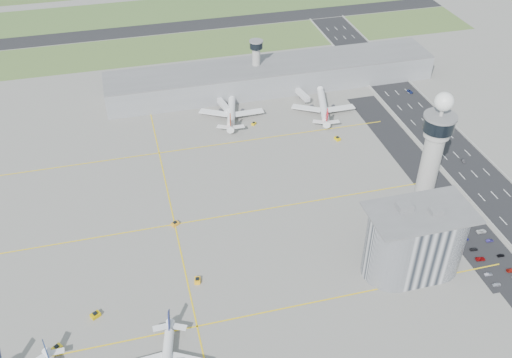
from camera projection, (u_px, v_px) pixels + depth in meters
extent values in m
plane|color=gray|center=(276.00, 254.00, 247.17)|extent=(1000.00, 1000.00, 0.00)
cube|color=#4A642F|center=(164.00, 48.00, 416.88)|extent=(480.00, 50.00, 0.08)
cube|color=#3F5D2C|center=(153.00, 12.00, 474.79)|extent=(480.00, 60.00, 0.08)
cube|color=black|center=(158.00, 29.00, 445.44)|extent=(480.00, 22.00, 0.10)
cube|color=black|center=(509.00, 210.00, 270.21)|extent=(28.00, 500.00, 0.10)
cube|color=#9E9E99|center=(483.00, 214.00, 267.07)|extent=(0.60, 500.00, 1.20)
cube|color=black|center=(473.00, 233.00, 257.48)|extent=(18.00, 260.00, 0.08)
cube|color=black|center=(484.00, 252.00, 247.81)|extent=(20.00, 44.00, 0.10)
cube|color=yellow|center=(197.00, 326.00, 215.98)|extent=(260.00, 0.60, 0.01)
cube|color=yellow|center=(175.00, 224.00, 262.31)|extent=(260.00, 0.60, 0.01)
cube|color=yellow|center=(159.00, 153.00, 308.64)|extent=(260.00, 0.60, 0.01)
cube|color=yellow|center=(175.00, 224.00, 262.31)|extent=(0.60, 260.00, 0.01)
cylinder|color=#ADAAA5|center=(428.00, 174.00, 253.33)|extent=(8.40, 8.40, 48.00)
cylinder|color=#ADAAA5|center=(437.00, 132.00, 240.06)|extent=(11.00, 11.00, 4.00)
cylinder|color=black|center=(439.00, 124.00, 237.65)|extent=(13.00, 13.00, 6.00)
cylinder|color=slate|center=(441.00, 116.00, 235.54)|extent=(14.00, 14.00, 1.00)
cylinder|color=#ADAAA5|center=(442.00, 111.00, 234.03)|extent=(1.60, 1.60, 5.00)
sphere|color=white|center=(444.00, 102.00, 231.32)|extent=(8.00, 8.00, 8.00)
cylinder|color=#ADAAA5|center=(256.00, 67.00, 360.58)|extent=(5.00, 5.00, 28.00)
cylinder|color=black|center=(256.00, 45.00, 351.54)|extent=(8.00, 8.00, 4.00)
cylinder|color=slate|center=(256.00, 41.00, 350.03)|extent=(8.60, 8.60, 0.80)
cube|color=#B2B2B7|center=(415.00, 241.00, 231.57)|extent=(18.00, 24.00, 30.00)
cylinder|color=#B2B2B7|center=(395.00, 245.00, 229.77)|extent=(24.00, 24.00, 30.00)
cylinder|color=#B2B2B7|center=(435.00, 238.00, 233.38)|extent=(24.00, 24.00, 30.00)
cube|color=slate|center=(421.00, 212.00, 222.29)|extent=(42.00, 24.00, 0.80)
cube|color=slate|center=(405.00, 207.00, 222.44)|extent=(6.00, 5.00, 3.00)
cube|color=slate|center=(436.00, 211.00, 220.96)|extent=(5.00, 4.00, 2.40)
cube|color=gray|center=(272.00, 76.00, 364.96)|extent=(210.00, 32.00, 15.00)
cube|color=slate|center=(272.00, 65.00, 360.20)|extent=(210.00, 32.00, 0.80)
imported|color=#B2B6C1|center=(497.00, 284.00, 232.07)|extent=(3.74, 1.70, 1.25)
imported|color=gray|center=(488.00, 274.00, 236.69)|extent=(3.45, 1.39, 1.12)
imported|color=#9E0B0D|center=(480.00, 259.00, 243.75)|extent=(4.57, 2.63, 1.20)
imported|color=black|center=(474.00, 249.00, 248.53)|extent=(3.84, 1.82, 1.08)
imported|color=navy|center=(465.00, 239.00, 253.64)|extent=(3.69, 1.69, 1.23)
imported|color=silver|center=(455.00, 228.00, 259.29)|extent=(3.98, 1.69, 1.28)
imported|color=maroon|center=(512.00, 270.00, 238.37)|extent=(4.56, 2.23, 1.28)
imported|color=black|center=(501.00, 255.00, 245.49)|extent=(3.36, 1.45, 1.13)
imported|color=navy|center=(490.00, 241.00, 252.91)|extent=(3.44, 1.28, 1.12)
imported|color=silver|center=(481.00, 231.00, 257.68)|extent=(4.76, 2.38, 1.29)
imported|color=#9499A5|center=(472.00, 224.00, 261.75)|extent=(4.31, 2.22, 1.20)
imported|color=#2B2A2E|center=(463.00, 161.00, 302.00)|extent=(1.76, 3.56, 1.12)
imported|color=navy|center=(410.00, 91.00, 362.83)|extent=(2.86, 5.02, 1.32)
imported|color=#8E93A0|center=(350.00, 54.00, 407.99)|extent=(1.79, 3.52, 1.15)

